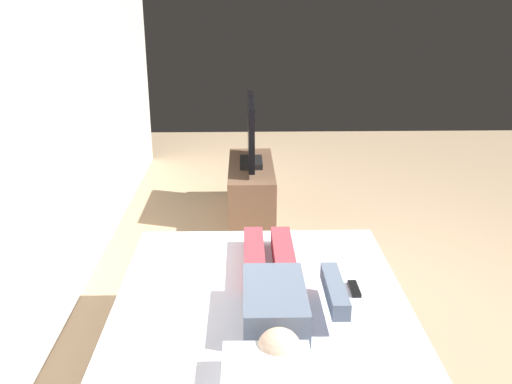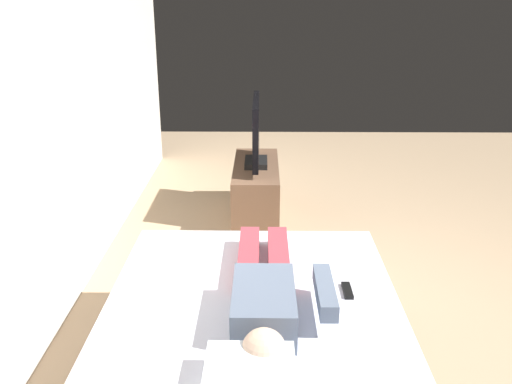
# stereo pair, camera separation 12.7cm
# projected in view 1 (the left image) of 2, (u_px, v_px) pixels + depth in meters

# --- Properties ---
(ground_plane) EXTENTS (10.00, 10.00, 0.00)m
(ground_plane) POSITION_uv_depth(u_px,v_px,m) (339.00, 320.00, 3.51)
(ground_plane) COLOR tan
(back_wall) EXTENTS (6.40, 0.10, 2.80)m
(back_wall) POSITION_uv_depth(u_px,v_px,m) (50.00, 89.00, 3.37)
(back_wall) COLOR silver
(back_wall) RESTS_ON ground
(bed) EXTENTS (1.93, 1.51, 0.54)m
(bed) POSITION_uv_depth(u_px,v_px,m) (262.00, 360.00, 2.70)
(bed) COLOR brown
(bed) RESTS_ON ground
(person) EXTENTS (1.26, 0.46, 0.18)m
(person) POSITION_uv_depth(u_px,v_px,m) (276.00, 292.00, 2.61)
(person) COLOR slate
(person) RESTS_ON bed
(remote) EXTENTS (0.15, 0.04, 0.02)m
(remote) POSITION_uv_depth(u_px,v_px,m) (354.00, 289.00, 2.79)
(remote) COLOR black
(remote) RESTS_ON bed
(tv_stand) EXTENTS (1.10, 0.40, 0.50)m
(tv_stand) POSITION_uv_depth(u_px,v_px,m) (251.00, 191.00, 5.03)
(tv_stand) COLOR brown
(tv_stand) RESTS_ON ground
(tv) EXTENTS (0.88, 0.20, 0.59)m
(tv) POSITION_uv_depth(u_px,v_px,m) (251.00, 134.00, 4.84)
(tv) COLOR black
(tv) RESTS_ON tv_stand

